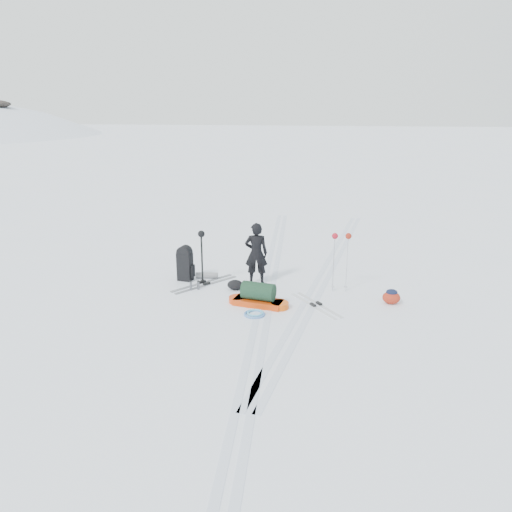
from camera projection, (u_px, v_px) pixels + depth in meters
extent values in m
plane|color=white|center=(267.00, 294.00, 12.14)|extent=(200.00, 200.00, 0.00)
cube|color=silver|center=(262.00, 294.00, 12.16)|extent=(1.40, 17.97, 0.01)
cube|color=silver|center=(271.00, 294.00, 12.12)|extent=(1.40, 17.97, 0.01)
cube|color=silver|center=(322.00, 271.00, 13.83)|extent=(2.09, 13.88, 0.01)
cube|color=silver|center=(331.00, 271.00, 13.79)|extent=(2.09, 13.88, 0.01)
imported|color=black|center=(256.00, 253.00, 12.66)|extent=(0.62, 0.45, 1.60)
cube|color=#CC3B0C|center=(258.00, 302.00, 11.44)|extent=(1.19, 0.66, 0.14)
cylinder|color=#E2550D|center=(280.00, 305.00, 11.28)|extent=(0.48, 0.48, 0.14)
cylinder|color=red|center=(238.00, 300.00, 11.61)|extent=(0.48, 0.48, 0.14)
cylinder|color=black|center=(258.00, 291.00, 11.36)|extent=(0.81, 0.54, 0.41)
cube|color=black|center=(185.00, 267.00, 12.99)|extent=(0.41, 0.32, 0.74)
cylinder|color=black|center=(184.00, 252.00, 12.88)|extent=(0.39, 0.31, 0.36)
cube|color=black|center=(192.00, 271.00, 12.99)|extent=(0.11, 0.20, 0.32)
cylinder|color=gray|center=(207.00, 275.00, 13.22)|extent=(0.59, 0.22, 0.16)
cylinder|color=black|center=(202.00, 259.00, 12.65)|extent=(0.02, 0.02, 1.31)
cylinder|color=black|center=(202.00, 260.00, 12.58)|extent=(0.02, 0.02, 1.31)
torus|color=black|center=(202.00, 280.00, 12.82)|extent=(0.10, 0.10, 0.01)
torus|color=black|center=(203.00, 281.00, 12.74)|extent=(0.10, 0.10, 0.01)
sphere|color=black|center=(201.00, 234.00, 12.41)|extent=(0.17, 0.17, 0.17)
cylinder|color=#B3B5BB|center=(334.00, 264.00, 12.15)|extent=(0.03, 0.03, 1.38)
cylinder|color=silver|center=(347.00, 264.00, 12.15)|extent=(0.03, 0.03, 1.38)
torus|color=#B7BABF|center=(333.00, 287.00, 12.32)|extent=(0.12, 0.12, 0.01)
torus|color=#9EA0A4|center=(346.00, 287.00, 12.32)|extent=(0.12, 0.12, 0.01)
sphere|color=maroon|center=(335.00, 236.00, 11.95)|extent=(0.15, 0.15, 0.15)
sphere|color=maroon|center=(348.00, 236.00, 11.94)|extent=(0.15, 0.15, 0.15)
cube|color=gray|center=(207.00, 285.00, 12.73)|extent=(1.25, 1.56, 0.02)
cube|color=gray|center=(202.00, 283.00, 12.87)|extent=(1.25, 1.56, 0.02)
cube|color=black|center=(207.00, 284.00, 12.72)|extent=(0.18, 0.20, 0.05)
cube|color=black|center=(202.00, 282.00, 12.86)|extent=(0.18, 0.20, 0.05)
cube|color=silver|center=(313.00, 306.00, 11.40)|extent=(1.12, 1.41, 0.02)
cube|color=#B8BBBF|center=(319.00, 305.00, 11.48)|extent=(1.12, 1.41, 0.02)
cube|color=black|center=(313.00, 305.00, 11.39)|extent=(0.16, 0.18, 0.05)
cube|color=black|center=(319.00, 303.00, 11.47)|extent=(0.16, 0.18, 0.05)
torus|color=#5183C6|center=(254.00, 314.00, 10.92)|extent=(0.56, 0.56, 0.05)
torus|color=#5BBADE|center=(255.00, 313.00, 10.95)|extent=(0.44, 0.44, 0.04)
ellipsoid|color=maroon|center=(391.00, 298.00, 11.51)|extent=(0.51, 0.49, 0.29)
ellipsoid|color=black|center=(392.00, 292.00, 11.48)|extent=(0.33, 0.32, 0.14)
cylinder|color=#5C5E64|center=(191.00, 286.00, 12.36)|extent=(0.08, 0.08, 0.22)
cylinder|color=#54555B|center=(198.00, 286.00, 12.41)|extent=(0.08, 0.08, 0.20)
cylinder|color=black|center=(191.00, 281.00, 12.32)|extent=(0.07, 0.07, 0.03)
cylinder|color=black|center=(198.00, 281.00, 12.38)|extent=(0.07, 0.07, 0.03)
ellipsoid|color=black|center=(235.00, 285.00, 12.39)|extent=(0.45, 0.37, 0.25)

